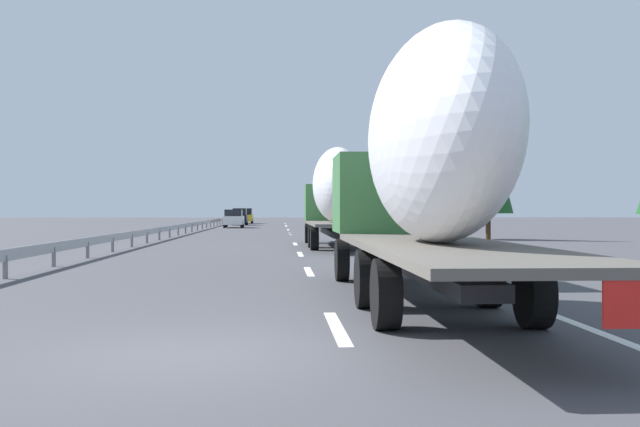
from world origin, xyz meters
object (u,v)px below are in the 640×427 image
truck_lead (335,193)px  car_black_suv (240,217)px  truck_trailing (425,162)px  car_white_van (234,218)px  car_yellow_coupe (246,216)px  road_sign (361,206)px

truck_lead → car_black_suv: bearing=7.7°
truck_lead → car_black_suv: 53.31m
truck_trailing → car_white_van: 61.41m
car_yellow_coupe → car_black_suv: bearing=178.6°
car_yellow_coupe → road_sign: bearing=-167.8°
truck_lead → car_white_van: bearing=10.2°
truck_lead → road_sign: size_ratio=4.57×
truck_lead → road_sign: bearing=-10.6°
car_yellow_coupe → car_black_suv: (-10.27, 0.26, -0.01)m
truck_lead → road_sign: (16.55, -3.10, -0.51)m
road_sign → truck_lead: bearing=169.4°
car_white_van → road_sign: (-22.98, -10.20, 1.13)m
car_white_van → road_sign: bearing=-156.1°
car_yellow_coupe → car_black_suv: size_ratio=1.00×
car_white_van → car_yellow_coupe: (23.54, -0.18, 0.06)m
car_yellow_coupe → road_sign: (-46.52, -10.02, 1.07)m
car_white_van → car_yellow_coupe: size_ratio=1.05×
truck_lead → car_white_van: 40.20m
truck_lead → car_white_van: truck_lead is taller
truck_trailing → car_yellow_coupe: size_ratio=3.21×
truck_trailing → car_yellow_coupe: 84.81m
car_black_suv → road_sign: 37.69m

